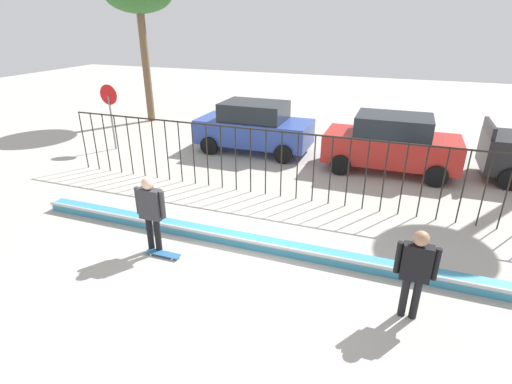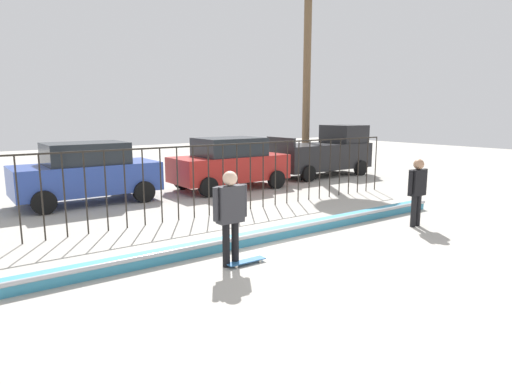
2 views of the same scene
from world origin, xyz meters
TOP-DOWN VIEW (x-y plane):
  - ground_plane at (0.00, 0.00)m, footprint 60.00×60.00m
  - bowl_coping_ledge at (0.00, 0.57)m, footprint 11.00×0.41m
  - perimeter_fence at (0.00, 3.45)m, footprint 14.04×0.04m
  - skateboarder at (-1.74, -0.36)m, footprint 0.72×0.27m
  - skateboard at (-1.47, -0.48)m, footprint 0.80×0.20m
  - camera_operator at (3.57, -0.63)m, footprint 0.68×0.26m
  - parked_car_blue at (-2.22, 7.18)m, footprint 4.30×2.12m
  - parked_car_red at (2.79, 6.76)m, footprint 4.30×2.12m
  - pickup_truck at (8.16, 7.27)m, footprint 4.70×2.12m

SIDE VIEW (x-z plane):
  - ground_plane at x=0.00m, z-range 0.00..0.00m
  - skateboard at x=-1.47m, z-range 0.02..0.10m
  - bowl_coping_ledge at x=0.00m, z-range -0.01..0.25m
  - parked_car_blue at x=-2.22m, z-range 0.02..1.92m
  - parked_car_red at x=2.79m, z-range 0.02..1.92m
  - camera_operator at x=3.57m, z-range 0.17..1.86m
  - pickup_truck at x=8.16m, z-range -0.08..2.16m
  - skateboarder at x=-1.74m, z-range 0.18..1.96m
  - perimeter_fence at x=0.00m, z-range 0.21..2.17m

